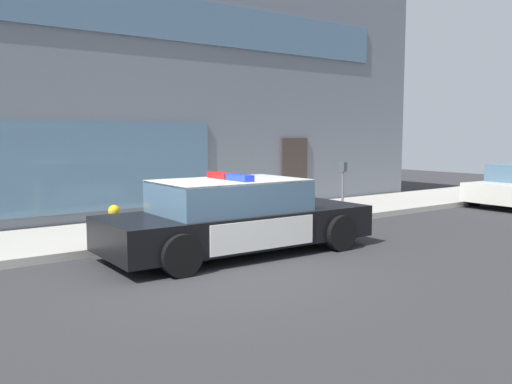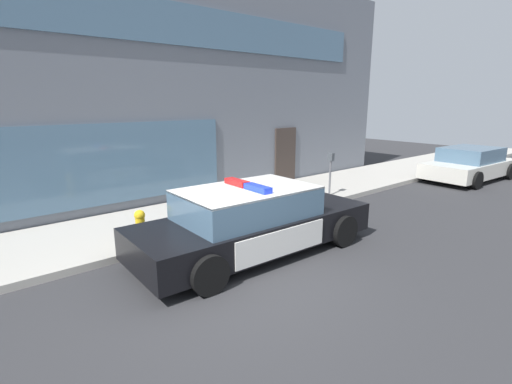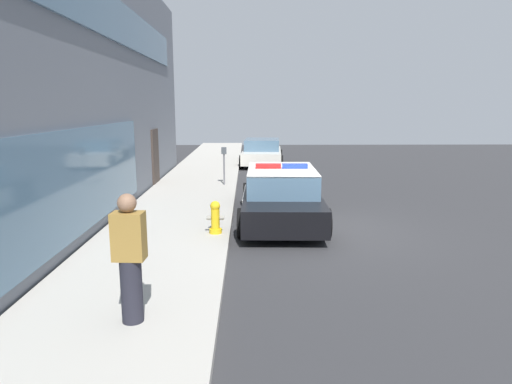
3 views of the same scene
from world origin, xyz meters
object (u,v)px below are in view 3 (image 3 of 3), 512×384
car_down_street (262,152)px  parking_meter (224,159)px  police_cruiser (281,194)px  pedestrian_on_sidewalk (130,258)px  fire_hydrant (215,218)px

car_down_street → parking_meter: parking_meter is taller
car_down_street → parking_meter: size_ratio=3.34×
police_cruiser → pedestrian_on_sidewalk: 6.35m
police_cruiser → pedestrian_on_sidewalk: bearing=159.8°
police_cruiser → fire_hydrant: police_cruiser is taller
parking_meter → fire_hydrant: bearing=-178.9°
police_cruiser → parking_meter: police_cruiser is taller
fire_hydrant → car_down_street: size_ratio=0.16×
police_cruiser → car_down_street: 11.17m
car_down_street → parking_meter: (-6.63, 1.56, 0.45)m
fire_hydrant → parking_meter: (6.24, 0.12, 0.58)m
police_cruiser → pedestrian_on_sidewalk: pedestrian_on_sidewalk is taller
pedestrian_on_sidewalk → police_cruiser: bearing=161.2°
fire_hydrant → police_cruiser: bearing=-42.7°
car_down_street → pedestrian_on_sidewalk: pedestrian_on_sidewalk is taller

